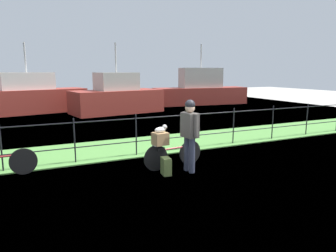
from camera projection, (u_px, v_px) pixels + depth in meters
ground_plane at (207, 177)px, 6.85m from camera, size 60.00×60.00×0.00m
grass_strip at (151, 145)px, 9.77m from camera, size 27.00×2.40×0.03m
harbor_water at (95, 114)px, 16.98m from camera, size 30.00×30.00×0.00m
iron_fence at (163, 130)px, 8.80m from camera, size 18.04×0.04×1.16m
bicycle_main at (173, 154)px, 7.48m from camera, size 1.59×0.25×0.61m
wooden_crate at (160, 139)px, 7.22m from camera, size 0.36×0.33×0.29m
terrier_dog at (161, 129)px, 7.20m from camera, size 0.32×0.17×0.18m
cyclist_person at (190, 129)px, 7.07m from camera, size 0.30×0.54×1.68m
backpack_on_paving at (166, 166)px, 6.97m from camera, size 0.21×0.30×0.40m
moored_boat_near at (28, 98)px, 17.09m from camera, size 6.42×3.04×3.85m
moored_boat_mid at (200, 91)px, 21.74m from camera, size 6.74×2.21×4.13m
moored_boat_far at (117, 98)px, 17.31m from camera, size 5.22×2.92×3.84m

